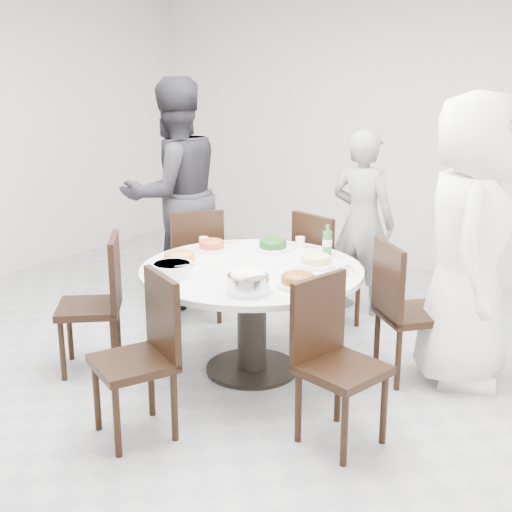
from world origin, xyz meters
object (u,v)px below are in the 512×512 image
Objects in this scene: chair_nw at (193,264)px; chair_ne at (413,311)px; diner_right at (469,242)px; soup_bowl at (172,269)px; diner_middle at (363,222)px; diner_left at (174,194)px; chair_sw at (89,305)px; chair_n at (328,270)px; chair_s at (133,359)px; chair_se at (343,365)px; rice_bowl at (248,284)px; dining_table at (252,320)px; beverage_bottle at (327,240)px.

chair_ne is at bearing 127.86° from chair_nw.
diner_right is 1.93m from soup_bowl.
diner_middle reaches higher than chair_nw.
diner_left is (-1.41, -0.75, 0.20)m from diner_middle.
chair_ne is 0.49× the size of diner_left.
chair_sw is 2.37m from diner_middle.
diner_middle is at bearing -81.89° from chair_n.
chair_s is 2.26m from diner_right.
chair_se is 1.32m from soup_bowl.
chair_ne and chair_s have the same top height.
rice_bowl is (0.33, 0.67, 0.33)m from chair_s.
chair_sw is at bearing 176.17° from chair_s.
chair_nw is 0.49× the size of diner_right.
chair_n and chair_s have the same top height.
chair_n is at bearing 154.29° from chair_nw.
chair_s is 2.63m from diner_middle.
chair_n is 1.10m from chair_nw.
diner_left reaches higher than diner_right.
diner_right is (1.20, -0.32, 0.49)m from chair_n.
chair_s is 0.78m from soup_bowl.
beverage_bottle reaches higher than dining_table.
chair_ne is 0.49× the size of diner_right.
chair_n and chair_se have the same top height.
beverage_bottle is (0.26, -0.49, 0.39)m from chair_n.
chair_n is 1.00× the size of chair_se.
dining_table is 1.04m from chair_n.
dining_table is 0.78× the size of diner_right.
rice_bowl is (0.27, -0.43, 0.43)m from dining_table.
diner_middle is (0.11, 2.61, 0.30)m from chair_s.
beverage_bottle reaches higher than chair_s.
diner_left is (-1.30, 1.86, 0.50)m from chair_s.
diner_right is 2.57m from diner_left.
rice_bowl is (0.21, -1.94, 0.03)m from diner_middle.
dining_table is at bearing -116.45° from beverage_bottle.
chair_se is (1.01, 0.61, 0.00)m from chair_s.
chair_s is 2.32m from diner_left.
chair_n and chair_sw have the same top height.
chair_sw is (-0.95, -1.65, 0.00)m from chair_n.
rice_bowl is 0.97m from beverage_bottle.
diner_right is 0.97m from beverage_bottle.
chair_n is 3.54× the size of soup_bowl.
chair_nw is 0.49× the size of diner_left.
chair_sw is at bearing -146.83° from dining_table.
chair_ne is at bearing 80.92° from chair_sw.
beverage_bottle is at bearing 63.55° from dining_table.
chair_ne is 1.91m from chair_s.
chair_n and chair_nw have the same top height.
chair_se is 4.23× the size of beverage_bottle.
chair_nw is 1.00× the size of chair_se.
diner_left is at bearing 73.88° from chair_se.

